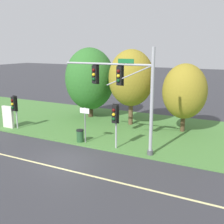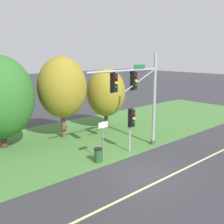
{
  "view_description": "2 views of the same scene",
  "coord_description": "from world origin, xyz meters",
  "px_view_note": "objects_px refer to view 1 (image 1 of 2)",
  "views": [
    {
      "loc": [
        10.16,
        -13.41,
        7.0
      ],
      "look_at": [
        1.25,
        3.87,
        2.45
      ],
      "focal_mm": 45.0,
      "sensor_mm": 36.0,
      "label": 1
    },
    {
      "loc": [
        -11.95,
        -10.12,
        7.03
      ],
      "look_at": [
        0.22,
        3.11,
        3.24
      ],
      "focal_mm": 45.0,
      "sensor_mm": 36.0,
      "label": 2
    }
  ],
  "objects_px": {
    "pedestrian_signal_further_along": "(14,105)",
    "tree_left_of_mast": "(131,78)",
    "trash_bin": "(80,136)",
    "tree_nearest_road": "(90,79)",
    "route_sign_post": "(85,120)",
    "pedestrian_signal_near_kerb": "(115,117)",
    "tree_behind_signpost": "(185,91)",
    "traffic_signal_mast": "(126,88)",
    "info_kiosk": "(8,117)"
  },
  "relations": [
    {
      "from": "pedestrian_signal_further_along",
      "to": "tree_left_of_mast",
      "type": "bearing_deg",
      "value": 35.88
    },
    {
      "from": "tree_left_of_mast",
      "to": "trash_bin",
      "type": "height_order",
      "value": "tree_left_of_mast"
    },
    {
      "from": "tree_nearest_road",
      "to": "trash_bin",
      "type": "height_order",
      "value": "tree_nearest_road"
    },
    {
      "from": "route_sign_post",
      "to": "tree_left_of_mast",
      "type": "xyz_separation_m",
      "value": [
        0.94,
        6.13,
        2.49
      ]
    },
    {
      "from": "pedestrian_signal_near_kerb",
      "to": "tree_behind_signpost",
      "type": "relative_size",
      "value": 0.56
    },
    {
      "from": "traffic_signal_mast",
      "to": "tree_behind_signpost",
      "type": "bearing_deg",
      "value": 69.08
    },
    {
      "from": "route_sign_post",
      "to": "tree_nearest_road",
      "type": "relative_size",
      "value": 0.39
    },
    {
      "from": "traffic_signal_mast",
      "to": "info_kiosk",
      "type": "xyz_separation_m",
      "value": [
        -11.38,
        0.36,
        -3.36
      ]
    },
    {
      "from": "pedestrian_signal_further_along",
      "to": "tree_nearest_road",
      "type": "bearing_deg",
      "value": 63.02
    },
    {
      "from": "route_sign_post",
      "to": "tree_behind_signpost",
      "type": "bearing_deg",
      "value": 47.17
    },
    {
      "from": "traffic_signal_mast",
      "to": "tree_behind_signpost",
      "type": "height_order",
      "value": "traffic_signal_mast"
    },
    {
      "from": "traffic_signal_mast",
      "to": "tree_left_of_mast",
      "type": "xyz_separation_m",
      "value": [
        -2.35,
        6.21,
        -0.11
      ]
    },
    {
      "from": "route_sign_post",
      "to": "tree_behind_signpost",
      "type": "height_order",
      "value": "tree_behind_signpost"
    },
    {
      "from": "pedestrian_signal_near_kerb",
      "to": "tree_left_of_mast",
      "type": "bearing_deg",
      "value": 104.06
    },
    {
      "from": "pedestrian_signal_further_along",
      "to": "info_kiosk",
      "type": "xyz_separation_m",
      "value": [
        -0.89,
        0.03,
        -1.11
      ]
    },
    {
      "from": "tree_left_of_mast",
      "to": "trash_bin",
      "type": "distance_m",
      "value": 7.32
    },
    {
      "from": "traffic_signal_mast",
      "to": "pedestrian_signal_near_kerb",
      "type": "height_order",
      "value": "traffic_signal_mast"
    },
    {
      "from": "tree_nearest_road",
      "to": "tree_behind_signpost",
      "type": "bearing_deg",
      "value": -4.9
    },
    {
      "from": "pedestrian_signal_near_kerb",
      "to": "trash_bin",
      "type": "distance_m",
      "value": 3.47
    },
    {
      "from": "route_sign_post",
      "to": "tree_behind_signpost",
      "type": "distance_m",
      "value": 8.49
    },
    {
      "from": "trash_bin",
      "to": "traffic_signal_mast",
      "type": "bearing_deg",
      "value": -0.85
    },
    {
      "from": "tree_behind_signpost",
      "to": "pedestrian_signal_near_kerb",
      "type": "bearing_deg",
      "value": -116.66
    },
    {
      "from": "pedestrian_signal_near_kerb",
      "to": "info_kiosk",
      "type": "bearing_deg",
      "value": 177.63
    },
    {
      "from": "traffic_signal_mast",
      "to": "tree_behind_signpost",
      "type": "distance_m",
      "value": 6.69
    },
    {
      "from": "traffic_signal_mast",
      "to": "tree_nearest_road",
      "type": "xyz_separation_m",
      "value": [
        -7.09,
        7.0,
        -0.51
      ]
    },
    {
      "from": "info_kiosk",
      "to": "route_sign_post",
      "type": "bearing_deg",
      "value": -1.98
    },
    {
      "from": "tree_nearest_road",
      "to": "info_kiosk",
      "type": "distance_m",
      "value": 8.4
    },
    {
      "from": "pedestrian_signal_further_along",
      "to": "tree_left_of_mast",
      "type": "height_order",
      "value": "tree_left_of_mast"
    },
    {
      "from": "pedestrian_signal_further_along",
      "to": "route_sign_post",
      "type": "bearing_deg",
      "value": -1.95
    },
    {
      "from": "pedestrian_signal_further_along",
      "to": "tree_behind_signpost",
      "type": "bearing_deg",
      "value": 24.52
    },
    {
      "from": "tree_left_of_mast",
      "to": "pedestrian_signal_further_along",
      "type": "bearing_deg",
      "value": -144.12
    },
    {
      "from": "tree_left_of_mast",
      "to": "tree_behind_signpost",
      "type": "distance_m",
      "value": 4.79
    },
    {
      "from": "pedestrian_signal_further_along",
      "to": "tree_behind_signpost",
      "type": "distance_m",
      "value": 14.18
    },
    {
      "from": "pedestrian_signal_near_kerb",
      "to": "route_sign_post",
      "type": "relative_size",
      "value": 1.19
    },
    {
      "from": "tree_behind_signpost",
      "to": "route_sign_post",
      "type": "bearing_deg",
      "value": -132.83
    },
    {
      "from": "pedestrian_signal_further_along",
      "to": "tree_nearest_road",
      "type": "xyz_separation_m",
      "value": [
        3.4,
        6.67,
        1.74
      ]
    },
    {
      "from": "pedestrian_signal_further_along",
      "to": "route_sign_post",
      "type": "height_order",
      "value": "pedestrian_signal_further_along"
    },
    {
      "from": "pedestrian_signal_further_along",
      "to": "tree_nearest_road",
      "type": "relative_size",
      "value": 0.42
    },
    {
      "from": "traffic_signal_mast",
      "to": "trash_bin",
      "type": "distance_m",
      "value": 5.35
    },
    {
      "from": "tree_left_of_mast",
      "to": "info_kiosk",
      "type": "bearing_deg",
      "value": -147.06
    },
    {
      "from": "tree_nearest_road",
      "to": "trash_bin",
      "type": "bearing_deg",
      "value": -64.21
    },
    {
      "from": "pedestrian_signal_further_along",
      "to": "pedestrian_signal_near_kerb",
      "type": "bearing_deg",
      "value": -2.38
    },
    {
      "from": "tree_left_of_mast",
      "to": "pedestrian_signal_near_kerb",
      "type": "bearing_deg",
      "value": -75.94
    },
    {
      "from": "trash_bin",
      "to": "info_kiosk",
      "type": "bearing_deg",
      "value": 177.7
    },
    {
      "from": "traffic_signal_mast",
      "to": "route_sign_post",
      "type": "distance_m",
      "value": 4.2
    },
    {
      "from": "route_sign_post",
      "to": "info_kiosk",
      "type": "height_order",
      "value": "route_sign_post"
    },
    {
      "from": "pedestrian_signal_near_kerb",
      "to": "pedestrian_signal_further_along",
      "type": "xyz_separation_m",
      "value": [
        -9.7,
        0.4,
        -0.23
      ]
    },
    {
      "from": "trash_bin",
      "to": "pedestrian_signal_further_along",
      "type": "bearing_deg",
      "value": 177.69
    },
    {
      "from": "traffic_signal_mast",
      "to": "pedestrian_signal_further_along",
      "type": "bearing_deg",
      "value": 178.21
    },
    {
      "from": "traffic_signal_mast",
      "to": "tree_nearest_road",
      "type": "distance_m",
      "value": 9.97
    }
  ]
}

